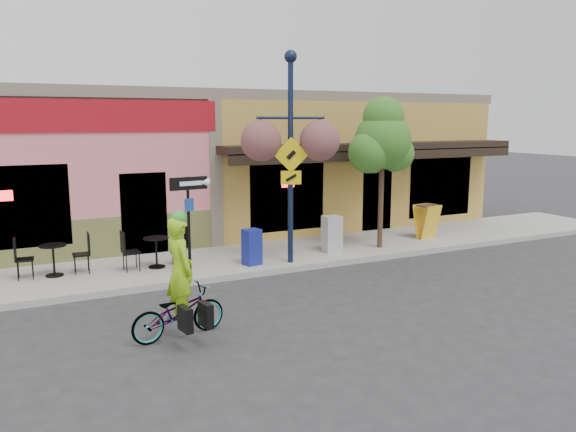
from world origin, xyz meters
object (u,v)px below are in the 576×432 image
object	(u,v)px
bicycle	(179,312)
street_tree	(382,172)
lamp_post	(290,159)
newspaper_box_grey	(332,234)
one_way_sign	(189,228)
building	(204,161)
cyclist_rider	(181,285)
newspaper_box_blue	(252,247)

from	to	relation	value
bicycle	street_tree	bearing A→B (deg)	-71.18
lamp_post	newspaper_box_grey	world-z (taller)	lamp_post
newspaper_box_grey	one_way_sign	bearing A→B (deg)	-167.93
one_way_sign	newspaper_box_grey	size ratio (longest dim) A/B	2.35
building	one_way_sign	world-z (taller)	building
building	bicycle	size ratio (longest dim) A/B	10.88
building	newspaper_box_grey	xyz separation A→B (m)	(1.54, -6.08, -1.62)
building	cyclist_rider	size ratio (longest dim) A/B	9.95
lamp_post	one_way_sign	size ratio (longest dim) A/B	2.26
cyclist_rider	newspaper_box_blue	bearing A→B (deg)	-47.94
building	one_way_sign	bearing A→B (deg)	-110.89
lamp_post	one_way_sign	xyz separation A→B (m)	(-2.63, -0.19, -1.43)
one_way_sign	newspaper_box_grey	distance (m)	4.25
lamp_post	street_tree	size ratio (longest dim) A/B	1.23
one_way_sign	newspaper_box_blue	xyz separation A→B (m)	(1.68, 0.40, -0.70)
bicycle	newspaper_box_blue	world-z (taller)	newspaper_box_blue
building	bicycle	bearing A→B (deg)	-110.66
building	newspaper_box_blue	world-z (taller)	building
bicycle	street_tree	size ratio (longest dim) A/B	0.40
building	one_way_sign	size ratio (longest dim) A/B	8.00
newspaper_box_grey	street_tree	distance (m)	2.18
cyclist_rider	lamp_post	distance (m)	5.19
street_tree	newspaper_box_grey	bearing A→B (deg)	174.03
lamp_post	cyclist_rider	bearing A→B (deg)	-118.78
cyclist_rider	one_way_sign	distance (m)	3.20
cyclist_rider	street_tree	bearing A→B (deg)	-71.01
cyclist_rider	street_tree	world-z (taller)	street_tree
lamp_post	newspaper_box_grey	bearing A→B (deg)	39.57
newspaper_box_grey	street_tree	bearing A→B (deg)	-3.72
bicycle	street_tree	world-z (taller)	street_tree
building	newspaper_box_blue	size ratio (longest dim) A/B	20.64
lamp_post	newspaper_box_grey	distance (m)	2.63
lamp_post	newspaper_box_blue	bearing A→B (deg)	-172.11
one_way_sign	bicycle	bearing A→B (deg)	-115.72
one_way_sign	street_tree	size ratio (longest dim) A/B	0.54
newspaper_box_blue	newspaper_box_grey	world-z (taller)	newspaper_box_grey
building	bicycle	xyz separation A→B (m)	(-3.69, -9.79, -1.81)
lamp_post	one_way_sign	world-z (taller)	lamp_post
bicycle	lamp_post	distance (m)	5.41
cyclist_rider	street_tree	xyz separation A→B (m)	(6.65, 3.56, 1.32)
cyclist_rider	one_way_sign	bearing A→B (deg)	-28.45
newspaper_box_blue	newspaper_box_grey	distance (m)	2.48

